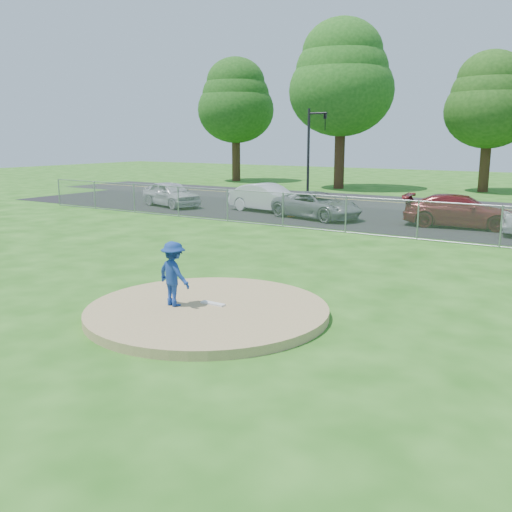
{
  "coord_description": "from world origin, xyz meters",
  "views": [
    {
      "loc": [
        7.49,
        -9.68,
        3.9
      ],
      "look_at": [
        0.0,
        2.0,
        1.0
      ],
      "focal_mm": 40.0,
      "sensor_mm": 36.0,
      "label": 1
    }
  ],
  "objects_px": {
    "tree_far_left": "(236,100)",
    "tree_left": "(342,77)",
    "parked_car_silver": "(171,194)",
    "tree_center": "(490,100)",
    "traffic_signal_left": "(312,146)",
    "pitcher": "(174,274)",
    "traffic_cone": "(291,210)",
    "parked_car_gray": "(317,205)",
    "parked_car_white": "(268,198)",
    "parked_car_darkred": "(461,211)"
  },
  "relations": [
    {
      "from": "tree_far_left",
      "to": "tree_left",
      "type": "xyz_separation_m",
      "value": [
        11.0,
        -2.0,
        1.18
      ]
    },
    {
      "from": "tree_left",
      "to": "parked_car_silver",
      "type": "height_order",
      "value": "tree_left"
    },
    {
      "from": "tree_center",
      "to": "parked_car_silver",
      "type": "xyz_separation_m",
      "value": [
        -13.12,
        -18.96,
        -5.74
      ]
    },
    {
      "from": "traffic_signal_left",
      "to": "pitcher",
      "type": "distance_m",
      "value": 23.86
    },
    {
      "from": "traffic_cone",
      "to": "parked_car_silver",
      "type": "bearing_deg",
      "value": 179.85
    },
    {
      "from": "tree_left",
      "to": "traffic_signal_left",
      "type": "height_order",
      "value": "tree_left"
    },
    {
      "from": "traffic_signal_left",
      "to": "traffic_cone",
      "type": "bearing_deg",
      "value": -70.41
    },
    {
      "from": "pitcher",
      "to": "parked_car_gray",
      "type": "bearing_deg",
      "value": -63.01
    },
    {
      "from": "tree_left",
      "to": "pitcher",
      "type": "xyz_separation_m",
      "value": [
        10.31,
        -31.32,
        -7.31
      ]
    },
    {
      "from": "traffic_signal_left",
      "to": "parked_car_white",
      "type": "relative_size",
      "value": 1.26
    },
    {
      "from": "tree_far_left",
      "to": "tree_center",
      "type": "relative_size",
      "value": 1.09
    },
    {
      "from": "traffic_cone",
      "to": "parked_car_white",
      "type": "relative_size",
      "value": 0.16
    },
    {
      "from": "tree_left",
      "to": "tree_center",
      "type": "height_order",
      "value": "tree_left"
    },
    {
      "from": "parked_car_white",
      "to": "parked_car_darkred",
      "type": "relative_size",
      "value": 0.91
    },
    {
      "from": "parked_car_silver",
      "to": "parked_car_gray",
      "type": "relative_size",
      "value": 0.91
    },
    {
      "from": "traffic_signal_left",
      "to": "parked_car_silver",
      "type": "relative_size",
      "value": 1.33
    },
    {
      "from": "tree_far_left",
      "to": "pitcher",
      "type": "height_order",
      "value": "tree_far_left"
    },
    {
      "from": "tree_center",
      "to": "parked_car_darkred",
      "type": "relative_size",
      "value": 2.01
    },
    {
      "from": "pitcher",
      "to": "parked_car_silver",
      "type": "distance_m",
      "value": 20.4
    },
    {
      "from": "traffic_cone",
      "to": "pitcher",
      "type": "bearing_deg",
      "value": -69.97
    },
    {
      "from": "parked_car_darkred",
      "to": "tree_far_left",
      "type": "bearing_deg",
      "value": 47.06
    },
    {
      "from": "tree_far_left",
      "to": "parked_car_darkred",
      "type": "height_order",
      "value": "tree_far_left"
    },
    {
      "from": "traffic_signal_left",
      "to": "pitcher",
      "type": "relative_size",
      "value": 3.85
    },
    {
      "from": "tree_far_left",
      "to": "traffic_cone",
      "type": "relative_size",
      "value": 15.36
    },
    {
      "from": "tree_left",
      "to": "tree_center",
      "type": "xyz_separation_m",
      "value": [
        10.0,
        3.0,
        -1.77
      ]
    },
    {
      "from": "traffic_cone",
      "to": "parked_car_silver",
      "type": "height_order",
      "value": "parked_car_silver"
    },
    {
      "from": "pitcher",
      "to": "parked_car_gray",
      "type": "distance_m",
      "value": 16.04
    },
    {
      "from": "tree_far_left",
      "to": "parked_car_silver",
      "type": "distance_m",
      "value": 20.61
    },
    {
      "from": "parked_car_gray",
      "to": "traffic_signal_left",
      "type": "bearing_deg",
      "value": 43.44
    },
    {
      "from": "parked_car_silver",
      "to": "parked_car_gray",
      "type": "distance_m",
      "value": 9.2
    },
    {
      "from": "tree_far_left",
      "to": "tree_left",
      "type": "height_order",
      "value": "tree_left"
    },
    {
      "from": "tree_far_left",
      "to": "traffic_signal_left",
      "type": "height_order",
      "value": "tree_far_left"
    },
    {
      "from": "traffic_cone",
      "to": "parked_car_silver",
      "type": "distance_m",
      "value": 7.85
    },
    {
      "from": "tree_center",
      "to": "parked_car_white",
      "type": "bearing_deg",
      "value": -111.97
    },
    {
      "from": "tree_far_left",
      "to": "traffic_cone",
      "type": "height_order",
      "value": "tree_far_left"
    },
    {
      "from": "parked_car_white",
      "to": "traffic_signal_left",
      "type": "bearing_deg",
      "value": 13.26
    },
    {
      "from": "tree_far_left",
      "to": "parked_car_darkred",
      "type": "relative_size",
      "value": 2.19
    },
    {
      "from": "tree_center",
      "to": "traffic_signal_left",
      "type": "height_order",
      "value": "tree_center"
    },
    {
      "from": "tree_center",
      "to": "pitcher",
      "type": "distance_m",
      "value": 34.76
    },
    {
      "from": "parked_car_gray",
      "to": "parked_car_white",
      "type": "bearing_deg",
      "value": 89.31
    },
    {
      "from": "tree_far_left",
      "to": "traffic_signal_left",
      "type": "distance_m",
      "value": 17.6
    },
    {
      "from": "traffic_signal_left",
      "to": "parked_car_white",
      "type": "height_order",
      "value": "traffic_signal_left"
    },
    {
      "from": "tree_center",
      "to": "parked_car_darkred",
      "type": "bearing_deg",
      "value": -81.59
    },
    {
      "from": "traffic_signal_left",
      "to": "tree_center",
      "type": "bearing_deg",
      "value": 57.1
    },
    {
      "from": "traffic_cone",
      "to": "tree_left",
      "type": "bearing_deg",
      "value": 106.46
    },
    {
      "from": "traffic_signal_left",
      "to": "parked_car_white",
      "type": "distance_m",
      "value": 6.54
    },
    {
      "from": "tree_far_left",
      "to": "traffic_signal_left",
      "type": "xyz_separation_m",
      "value": [
        13.24,
        -11.0,
        -3.7
      ]
    },
    {
      "from": "traffic_cone",
      "to": "parked_car_white",
      "type": "bearing_deg",
      "value": 152.8
    },
    {
      "from": "tree_far_left",
      "to": "pitcher",
      "type": "relative_size",
      "value": 7.39
    },
    {
      "from": "parked_car_gray",
      "to": "parked_car_silver",
      "type": "bearing_deg",
      "value": 104.8
    }
  ]
}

